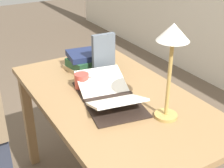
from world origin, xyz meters
name	(u,v)px	position (x,y,z in m)	size (l,w,h in m)	color
reading_desk	(114,112)	(0.00, 0.00, 0.66)	(1.32, 0.76, 0.77)	#937047
open_book	(109,94)	(0.02, -0.04, 0.79)	(0.53, 0.36, 0.09)	black
book_stack_tall	(90,60)	(-0.39, 0.06, 0.82)	(0.26, 0.31, 0.11)	tan
book_standing_upright	(104,56)	(-0.24, 0.08, 0.90)	(0.04, 0.14, 0.27)	slate
reading_lamp	(172,45)	(0.31, 0.11, 1.14)	(0.15, 0.15, 0.46)	tan
coffee_mug	(82,81)	(-0.17, -0.11, 0.81)	(0.08, 0.10, 0.09)	#B74238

